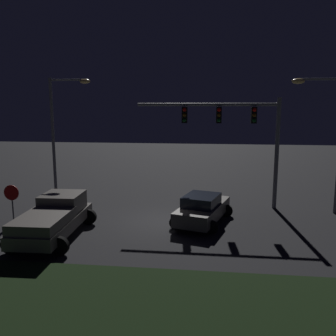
{
  "coord_description": "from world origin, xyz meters",
  "views": [
    {
      "loc": [
        2.66,
        -18.0,
        5.98
      ],
      "look_at": [
        0.36,
        1.69,
        2.56
      ],
      "focal_mm": 38.14,
      "sensor_mm": 36.0,
      "label": 1
    }
  ],
  "objects_px": {
    "stop_sign": "(12,198)",
    "traffic_signal_gantry": "(235,125)",
    "street_lamp_right": "(330,127)",
    "pickup_truck": "(55,216)",
    "street_lamp_left": "(61,122)",
    "car_sedan": "(202,209)"
  },
  "relations": [
    {
      "from": "street_lamp_left",
      "to": "traffic_signal_gantry",
      "type": "bearing_deg",
      "value": -8.9
    },
    {
      "from": "pickup_truck",
      "to": "stop_sign",
      "type": "bearing_deg",
      "value": 72.46
    },
    {
      "from": "stop_sign",
      "to": "traffic_signal_gantry",
      "type": "bearing_deg",
      "value": 25.69
    },
    {
      "from": "pickup_truck",
      "to": "traffic_signal_gantry",
      "type": "bearing_deg",
      "value": -56.53
    },
    {
      "from": "traffic_signal_gantry",
      "to": "stop_sign",
      "type": "height_order",
      "value": "traffic_signal_gantry"
    },
    {
      "from": "street_lamp_right",
      "to": "street_lamp_left",
      "type": "bearing_deg",
      "value": 171.61
    },
    {
      "from": "traffic_signal_gantry",
      "to": "street_lamp_right",
      "type": "height_order",
      "value": "street_lamp_right"
    },
    {
      "from": "pickup_truck",
      "to": "street_lamp_left",
      "type": "relative_size",
      "value": 0.69
    },
    {
      "from": "car_sedan",
      "to": "traffic_signal_gantry",
      "type": "relative_size",
      "value": 0.57
    },
    {
      "from": "street_lamp_left",
      "to": "street_lamp_right",
      "type": "bearing_deg",
      "value": -8.39
    },
    {
      "from": "pickup_truck",
      "to": "traffic_signal_gantry",
      "type": "height_order",
      "value": "traffic_signal_gantry"
    },
    {
      "from": "car_sedan",
      "to": "street_lamp_left",
      "type": "height_order",
      "value": "street_lamp_left"
    },
    {
      "from": "pickup_truck",
      "to": "car_sedan",
      "type": "relative_size",
      "value": 1.15
    },
    {
      "from": "car_sedan",
      "to": "traffic_signal_gantry",
      "type": "bearing_deg",
      "value": -12.52
    },
    {
      "from": "pickup_truck",
      "to": "street_lamp_right",
      "type": "height_order",
      "value": "street_lamp_right"
    },
    {
      "from": "pickup_truck",
      "to": "street_lamp_left",
      "type": "height_order",
      "value": "street_lamp_left"
    },
    {
      "from": "street_lamp_left",
      "to": "street_lamp_right",
      "type": "relative_size",
      "value": 1.03
    },
    {
      "from": "pickup_truck",
      "to": "car_sedan",
      "type": "bearing_deg",
      "value": -69.08
    },
    {
      "from": "traffic_signal_gantry",
      "to": "street_lamp_left",
      "type": "relative_size",
      "value": 1.06
    },
    {
      "from": "traffic_signal_gantry",
      "to": "car_sedan",
      "type": "bearing_deg",
      "value": -118.98
    },
    {
      "from": "street_lamp_right",
      "to": "stop_sign",
      "type": "xyz_separation_m",
      "value": [
        -16.08,
        -4.65,
        -3.29
      ]
    },
    {
      "from": "pickup_truck",
      "to": "car_sedan",
      "type": "height_order",
      "value": "pickup_truck"
    }
  ]
}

